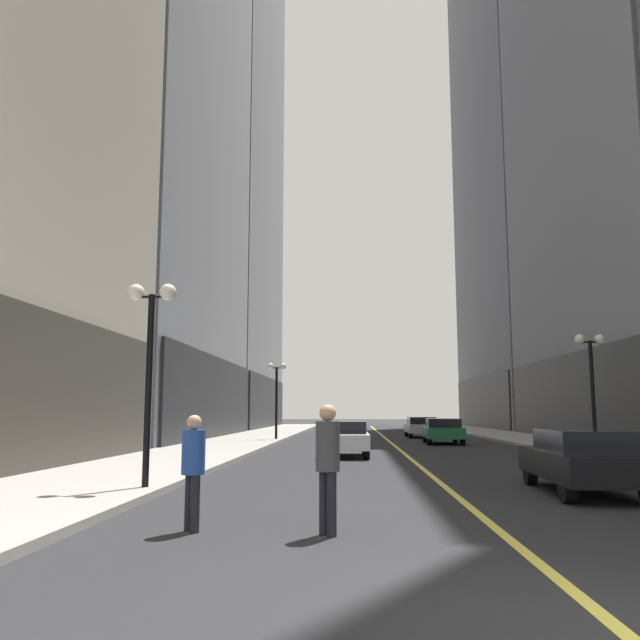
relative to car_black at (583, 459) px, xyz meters
The scene contains 16 objects.
ground_plane 26.18m from the car_black, 95.95° to the left, with size 200.00×200.00×0.00m, color #262628.
sidewalk_left 28.25m from the car_black, 112.84° to the left, with size 4.50×78.00×0.15m, color #9E9991.
sidewalk_right 26.62m from the car_black, 77.99° to the left, with size 4.50×78.00×0.15m, color #9E9991.
lane_centre_stripe 26.18m from the car_black, 95.95° to the left, with size 0.16×70.00×0.01m, color #E5D64C.
building_left_mid 41.65m from the car_black, 126.90° to the left, with size 12.11×24.00×55.11m.
building_left_far 66.44m from the car_black, 111.26° to the left, with size 13.46×26.00×76.85m.
building_right_far 60.24m from the car_black, 72.84° to the left, with size 16.12×26.00×57.31m.
car_black is the anchor object (origin of this frame).
car_white 12.14m from the car_black, 114.68° to the left, with size 1.76×4.02×1.32m.
car_green 21.00m from the car_black, 90.12° to the left, with size 2.06×4.55×1.32m.
car_silver 29.46m from the car_black, 90.60° to the left, with size 1.89×4.65×1.32m.
pedestrian_in_blue_hoodie 8.49m from the car_black, 146.89° to the right, with size 0.48×0.48×1.65m.
pedestrian_with_orange_bag 7.08m from the car_black, 136.85° to the right, with size 0.48×0.48×1.80m.
street_lamp_left_near 9.47m from the car_black, behind, with size 1.06×0.36×4.43m.
street_lamp_left_far 24.88m from the car_black, 111.60° to the left, with size 1.06×0.36×4.43m.
street_lamp_right_mid 10.47m from the car_black, 68.70° to the left, with size 1.06×0.36×4.43m.
Camera 1 is at (-2.10, -5.19, 1.71)m, focal length 36.67 mm.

